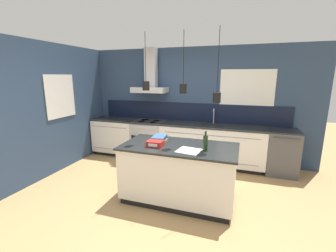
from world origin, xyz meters
TOP-DOWN VIEW (x-y plane):
  - ground_plane at (0.00, 0.00)m, footprint 16.00×16.00m
  - wall_back at (-0.05, 2.00)m, footprint 5.60×2.10m
  - wall_left at (-2.43, 0.70)m, footprint 0.08×3.80m
  - counter_run_left at (-1.82, 1.69)m, footprint 1.10×0.64m
  - counter_run_sink at (0.59, 1.69)m, footprint 2.26×0.64m
  - oven_range at (-0.91, 1.69)m, footprint 0.74×0.66m
  - dishwasher at (2.01, 1.69)m, footprint 0.59×0.65m
  - kitchen_island at (0.30, 0.05)m, footprint 1.78×0.92m
  - bottle_on_island at (0.72, -0.06)m, footprint 0.07×0.07m
  - book_stack at (-0.07, 0.14)m, footprint 0.24×0.33m
  - red_supply_box at (-0.04, -0.09)m, footprint 0.24×0.20m
  - paper_pile at (0.50, -0.14)m, footprint 0.37×0.35m

SIDE VIEW (x-z plane):
  - ground_plane at x=0.00m, z-range 0.00..0.00m
  - dishwasher at x=2.01m, z-range 0.00..0.91m
  - oven_range at x=-0.91m, z-range 0.00..0.91m
  - kitchen_island at x=0.30m, z-range 0.00..0.91m
  - counter_run_left at x=-1.82m, z-range 0.01..0.92m
  - counter_run_sink at x=0.59m, z-range -0.16..1.09m
  - paper_pile at x=0.50m, z-range 0.91..0.92m
  - red_supply_box at x=-0.04m, z-range 0.91..1.00m
  - book_stack at x=-0.07m, z-range 0.91..1.01m
  - bottle_on_island at x=0.72m, z-range 0.88..1.17m
  - wall_left at x=-2.43m, z-range 0.00..2.60m
  - wall_back at x=-0.05m, z-range 0.06..2.66m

